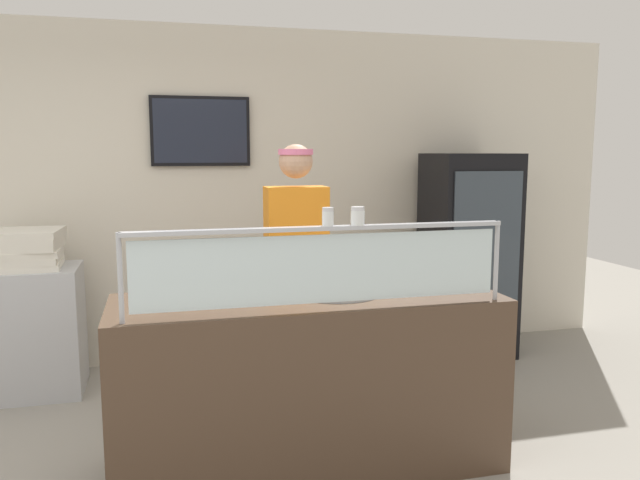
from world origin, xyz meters
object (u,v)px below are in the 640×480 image
object	(u,v)px
pizza_tray	(337,290)
drink_fridge	(468,255)
pepper_flake_shaker	(358,217)
parmesan_shaker	(328,218)
pizza_box_stack	(25,249)
worker_figure	(297,265)
pizza_server	(343,287)

from	to	relation	value
pizza_tray	drink_fridge	distance (m)	2.20
pizza_tray	pepper_flake_shaker	xyz separation A→B (m)	(0.00, -0.34, 0.44)
parmesan_shaker	pizza_box_stack	xyz separation A→B (m)	(-1.69, 1.82, -0.36)
worker_figure	drink_fridge	xyz separation A→B (m)	(1.68, 0.94, -0.16)
parmesan_shaker	pizza_box_stack	world-z (taller)	parmesan_shaker
worker_figure	pizza_server	bearing A→B (deg)	-78.73
pizza_server	pizza_box_stack	size ratio (longest dim) A/B	0.57
pizza_server	parmesan_shaker	xyz separation A→B (m)	(-0.17, -0.32, 0.41)
pepper_flake_shaker	pizza_box_stack	world-z (taller)	pepper_flake_shaker
parmesan_shaker	pepper_flake_shaker	bearing A→B (deg)	0.00
drink_fridge	pizza_tray	bearing A→B (deg)	-136.04
pizza_tray	pizza_box_stack	size ratio (longest dim) A/B	0.97
pizza_box_stack	drink_fridge	bearing A→B (deg)	0.73
pizza_tray	pepper_flake_shaker	world-z (taller)	pepper_flake_shaker
pizza_box_stack	worker_figure	bearing A→B (deg)	-27.18
pizza_tray	drink_fridge	world-z (taller)	drink_fridge
pizza_server	worker_figure	world-z (taller)	worker_figure
pizza_server	pizza_tray	bearing A→B (deg)	159.33
pizza_tray	pizza_box_stack	distance (m)	2.36
pepper_flake_shaker	pizza_box_stack	xyz separation A→B (m)	(-1.84, 1.82, -0.36)
parmesan_shaker	worker_figure	distance (m)	1.01
pepper_flake_shaker	worker_figure	size ratio (longest dim) A/B	0.05
pepper_flake_shaker	drink_fridge	bearing A→B (deg)	49.69
parmesan_shaker	drink_fridge	size ratio (longest dim) A/B	0.05
pepper_flake_shaker	drink_fridge	size ratio (longest dim) A/B	0.05
parmesan_shaker	worker_figure	bearing A→B (deg)	86.83
worker_figure	drink_fridge	size ratio (longest dim) A/B	1.04
pizza_tray	parmesan_shaker	size ratio (longest dim) A/B	5.29
drink_fridge	pepper_flake_shaker	bearing A→B (deg)	-130.31
pepper_flake_shaker	worker_figure	bearing A→B (deg)	96.03
pepper_flake_shaker	pizza_box_stack	bearing A→B (deg)	135.30
parmesan_shaker	drink_fridge	xyz separation A→B (m)	(1.73, 1.86, -0.55)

